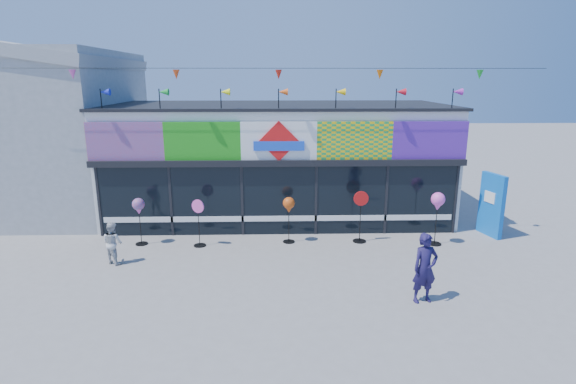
{
  "coord_description": "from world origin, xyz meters",
  "views": [
    {
      "loc": [
        -0.09,
        -10.66,
        5.03
      ],
      "look_at": [
        0.25,
        2.0,
        1.8
      ],
      "focal_mm": 28.0,
      "sensor_mm": 36.0,
      "label": 1
    }
  ],
  "objects_px": {
    "spinner_3": "(360,215)",
    "spinner_4": "(438,203)",
    "adult_man": "(425,268)",
    "spinner_0": "(139,208)",
    "spinner_2": "(289,206)",
    "blue_sign": "(492,205)",
    "child": "(113,243)",
    "spinner_1": "(199,222)"
  },
  "relations": [
    {
      "from": "spinner_3",
      "to": "spinner_4",
      "type": "height_order",
      "value": "spinner_4"
    },
    {
      "from": "adult_man",
      "to": "spinner_0",
      "type": "bearing_deg",
      "value": 140.59
    },
    {
      "from": "spinner_2",
      "to": "spinner_4",
      "type": "relative_size",
      "value": 0.88
    },
    {
      "from": "spinner_3",
      "to": "adult_man",
      "type": "height_order",
      "value": "adult_man"
    },
    {
      "from": "blue_sign",
      "to": "child",
      "type": "relative_size",
      "value": 1.73
    },
    {
      "from": "spinner_1",
      "to": "spinner_2",
      "type": "relative_size",
      "value": 1.01
    },
    {
      "from": "spinner_4",
      "to": "spinner_2",
      "type": "bearing_deg",
      "value": 176.05
    },
    {
      "from": "spinner_0",
      "to": "blue_sign",
      "type": "bearing_deg",
      "value": 2.81
    },
    {
      "from": "spinner_4",
      "to": "spinner_3",
      "type": "bearing_deg",
      "value": 172.61
    },
    {
      "from": "spinner_1",
      "to": "spinner_4",
      "type": "xyz_separation_m",
      "value": [
        7.28,
        -0.06,
        0.55
      ]
    },
    {
      "from": "spinner_2",
      "to": "adult_man",
      "type": "relative_size",
      "value": 0.89
    },
    {
      "from": "blue_sign",
      "to": "spinner_0",
      "type": "distance_m",
      "value": 11.2
    },
    {
      "from": "adult_man",
      "to": "child",
      "type": "height_order",
      "value": "adult_man"
    },
    {
      "from": "spinner_2",
      "to": "adult_man",
      "type": "bearing_deg",
      "value": -52.84
    },
    {
      "from": "spinner_1",
      "to": "spinner_3",
      "type": "height_order",
      "value": "spinner_3"
    },
    {
      "from": "spinner_2",
      "to": "child",
      "type": "bearing_deg",
      "value": -163.02
    },
    {
      "from": "spinner_3",
      "to": "child",
      "type": "height_order",
      "value": "spinner_3"
    },
    {
      "from": "spinner_4",
      "to": "blue_sign",
      "type": "bearing_deg",
      "value": 21.06
    },
    {
      "from": "spinner_3",
      "to": "spinner_4",
      "type": "xyz_separation_m",
      "value": [
        2.29,
        -0.3,
        0.46
      ]
    },
    {
      "from": "adult_man",
      "to": "spinner_2",
      "type": "bearing_deg",
      "value": 114.86
    },
    {
      "from": "spinner_0",
      "to": "adult_man",
      "type": "height_order",
      "value": "adult_man"
    },
    {
      "from": "adult_man",
      "to": "child",
      "type": "distance_m",
      "value": 8.29
    },
    {
      "from": "spinner_0",
      "to": "spinner_1",
      "type": "distance_m",
      "value": 1.89
    },
    {
      "from": "spinner_0",
      "to": "spinner_3",
      "type": "distance_m",
      "value": 6.83
    },
    {
      "from": "spinner_0",
      "to": "spinner_2",
      "type": "bearing_deg",
      "value": 0.81
    },
    {
      "from": "blue_sign",
      "to": "spinner_4",
      "type": "height_order",
      "value": "blue_sign"
    },
    {
      "from": "blue_sign",
      "to": "spinner_0",
      "type": "relative_size",
      "value": 1.39
    },
    {
      "from": "spinner_0",
      "to": "adult_man",
      "type": "xyz_separation_m",
      "value": [
        7.58,
        -3.88,
        -0.36
      ]
    },
    {
      "from": "blue_sign",
      "to": "spinner_3",
      "type": "distance_m",
      "value": 4.39
    },
    {
      "from": "spinner_4",
      "to": "child",
      "type": "height_order",
      "value": "spinner_4"
    },
    {
      "from": "spinner_2",
      "to": "spinner_4",
      "type": "bearing_deg",
      "value": -3.95
    },
    {
      "from": "blue_sign",
      "to": "spinner_2",
      "type": "height_order",
      "value": "blue_sign"
    },
    {
      "from": "spinner_3",
      "to": "adult_man",
      "type": "bearing_deg",
      "value": -79.12
    },
    {
      "from": "spinner_1",
      "to": "child",
      "type": "relative_size",
      "value": 1.24
    },
    {
      "from": "child",
      "to": "spinner_4",
      "type": "bearing_deg",
      "value": -142.8
    },
    {
      "from": "adult_man",
      "to": "spinner_4",
      "type": "bearing_deg",
      "value": 54.74
    },
    {
      "from": "adult_man",
      "to": "child",
      "type": "bearing_deg",
      "value": 150.58
    },
    {
      "from": "spinner_1",
      "to": "spinner_3",
      "type": "relative_size",
      "value": 0.9
    },
    {
      "from": "adult_man",
      "to": "spinner_3",
      "type": "bearing_deg",
      "value": 88.57
    },
    {
      "from": "spinner_2",
      "to": "spinner_0",
      "type": "bearing_deg",
      "value": -179.19
    },
    {
      "from": "spinner_0",
      "to": "spinner_3",
      "type": "bearing_deg",
      "value": 0.41
    },
    {
      "from": "spinner_0",
      "to": "spinner_4",
      "type": "distance_m",
      "value": 9.12
    }
  ]
}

